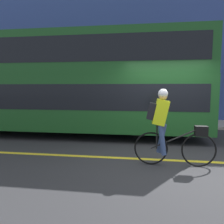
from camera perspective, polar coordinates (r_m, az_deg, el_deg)
ground_plane at (r=5.35m, az=15.38°, el=-12.53°), size 80.00×80.00×0.00m
road_center_line at (r=5.47m, az=15.22°, el=-12.07°), size 50.00×0.14×0.01m
sidewalk_curb at (r=10.58m, az=11.82°, el=-2.82°), size 60.00×2.18×0.11m
building_facade at (r=11.85m, az=11.85°, el=15.82°), size 60.00×0.30×7.39m
bus at (r=8.59m, az=-18.25°, el=7.74°), size 11.80×2.53×3.53m
cyclist_on_bike at (r=4.91m, az=14.11°, el=-3.33°), size 1.76×0.32×1.69m
street_sign_post at (r=10.32m, az=6.32°, el=5.95°), size 0.36×0.09×2.78m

